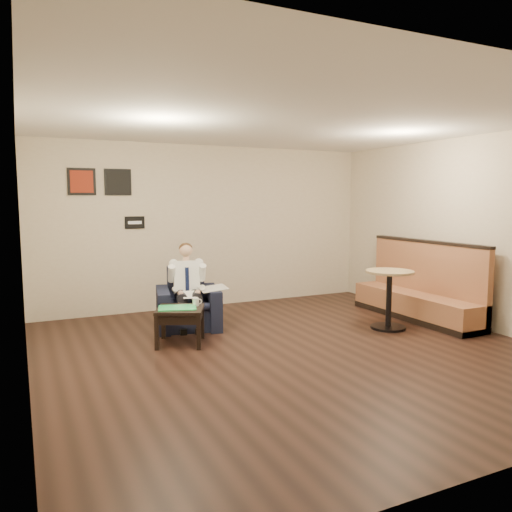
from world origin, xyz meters
name	(u,v)px	position (x,y,z in m)	size (l,w,h in m)	color
ground	(294,351)	(0.00, 0.00, 0.00)	(6.00, 6.00, 0.00)	black
wall_back	(209,227)	(0.00, 3.00, 1.40)	(6.00, 0.02, 2.80)	beige
wall_left	(22,250)	(-3.00, 0.00, 1.40)	(0.02, 6.00, 2.80)	beige
wall_right	(473,232)	(3.00, 0.00, 1.40)	(0.02, 6.00, 2.80)	beige
ceiling	(296,121)	(0.00, 0.00, 2.80)	(6.00, 6.00, 0.02)	white
seating_sign	(135,223)	(-1.30, 2.98, 1.50)	(0.32, 0.02, 0.20)	black
art_print_left	(82,182)	(-2.10, 2.98, 2.15)	(0.42, 0.03, 0.42)	maroon
art_print_right	(118,182)	(-1.55, 2.98, 2.15)	(0.42, 0.03, 0.42)	black
armchair	(188,299)	(-0.83, 1.68, 0.43)	(0.89, 0.89, 0.86)	black
seated_man	(189,289)	(-0.85, 1.57, 0.59)	(0.56, 0.84, 1.18)	white
lap_papers	(189,295)	(-0.87, 1.48, 0.53)	(0.20, 0.28, 0.01)	white
newspaper	(213,288)	(-0.50, 1.51, 0.59)	(0.37, 0.47, 0.01)	silver
side_table	(180,326)	(-1.18, 0.92, 0.24)	(0.59, 0.59, 0.48)	black
green_folder	(177,308)	(-1.22, 0.91, 0.49)	(0.48, 0.34, 0.01)	#2AD464
coffee_mug	(196,302)	(-0.95, 0.96, 0.53)	(0.09, 0.09, 0.10)	white
smartphone	(186,305)	(-1.06, 1.05, 0.48)	(0.15, 0.07, 0.01)	black
banquette	(416,281)	(2.59, 0.67, 0.61)	(0.57, 2.37, 1.21)	#975C3A
cafe_table	(389,300)	(1.79, 0.37, 0.43)	(0.69, 0.69, 0.85)	tan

